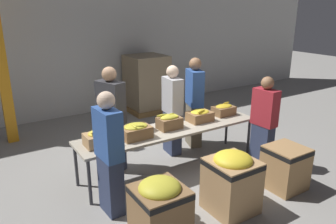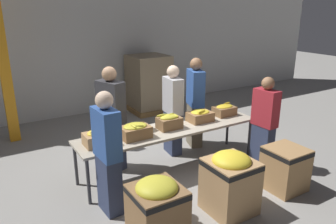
% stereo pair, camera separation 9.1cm
% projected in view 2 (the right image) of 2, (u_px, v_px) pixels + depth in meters
% --- Properties ---
extents(ground_plane, '(30.00, 30.00, 0.00)m').
position_uv_depth(ground_plane, '(170.00, 168.00, 5.73)').
color(ground_plane, gray).
extents(wall_back, '(16.00, 0.08, 4.00)m').
position_uv_depth(wall_back, '(90.00, 35.00, 8.24)').
color(wall_back, silver).
rests_on(wall_back, ground_plane).
extents(sorting_table, '(3.22, 0.73, 0.75)m').
position_uv_depth(sorting_table, '(171.00, 131.00, 5.51)').
color(sorting_table, '#B2A893').
rests_on(sorting_table, ground_plane).
extents(banana_box_0, '(0.43, 0.33, 0.26)m').
position_uv_depth(banana_box_0, '(99.00, 137.00, 4.83)').
color(banana_box_0, tan).
rests_on(banana_box_0, sorting_table).
extents(banana_box_1, '(0.46, 0.32, 0.25)m').
position_uv_depth(banana_box_1, '(135.00, 131.00, 5.08)').
color(banana_box_1, olive).
rests_on(banana_box_1, sorting_table).
extents(banana_box_2, '(0.41, 0.27, 0.26)m').
position_uv_depth(banana_box_2, '(169.00, 121.00, 5.47)').
color(banana_box_2, olive).
rests_on(banana_box_2, sorting_table).
extents(banana_box_3, '(0.43, 0.31, 0.23)m').
position_uv_depth(banana_box_3, '(200.00, 116.00, 5.82)').
color(banana_box_3, olive).
rests_on(banana_box_3, sorting_table).
extents(banana_box_4, '(0.41, 0.28, 0.22)m').
position_uv_depth(banana_box_4, '(224.00, 110.00, 6.15)').
color(banana_box_4, olive).
rests_on(banana_box_4, sorting_table).
extents(volunteer_0, '(0.24, 0.44, 1.61)m').
position_uv_depth(volunteer_0, '(264.00, 123.00, 5.59)').
color(volunteer_0, '#2D3856').
rests_on(volunteer_0, ground_plane).
extents(volunteer_1, '(0.38, 0.53, 1.78)m').
position_uv_depth(volunteer_1, '(195.00, 103.00, 6.46)').
color(volunteer_1, '#6B604C').
rests_on(volunteer_1, ground_plane).
extents(volunteer_2, '(0.40, 0.53, 1.79)m').
position_uv_depth(volunteer_2, '(112.00, 120.00, 5.50)').
color(volunteer_2, '#2D3856').
rests_on(volunteer_2, ground_plane).
extents(volunteer_3, '(0.25, 0.47, 1.71)m').
position_uv_depth(volunteer_3, '(108.00, 155.00, 4.30)').
color(volunteer_3, '#2D3856').
rests_on(volunteer_3, ground_plane).
extents(volunteer_4, '(0.27, 0.48, 1.70)m').
position_uv_depth(volunteer_4, '(173.00, 111.00, 6.12)').
color(volunteer_4, '#2D3856').
rests_on(volunteer_4, ground_plane).
extents(donation_bin_0, '(0.59, 0.59, 0.81)m').
position_uv_depth(donation_bin_0, '(157.00, 208.00, 3.87)').
color(donation_bin_0, olive).
rests_on(donation_bin_0, ground_plane).
extents(donation_bin_1, '(0.62, 0.62, 0.87)m').
position_uv_depth(donation_bin_1, '(230.00, 181.00, 4.42)').
color(donation_bin_1, tan).
rests_on(donation_bin_1, ground_plane).
extents(donation_bin_2, '(0.56, 0.56, 0.68)m').
position_uv_depth(donation_bin_2, '(285.00, 167.00, 5.00)').
color(donation_bin_2, '#A37A4C').
rests_on(donation_bin_2, ground_plane).
extents(support_pillar, '(0.21, 0.21, 4.00)m').
position_uv_depth(support_pillar, '(1.00, 44.00, 6.35)').
color(support_pillar, orange).
rests_on(support_pillar, ground_plane).
extents(pallet_stack_0, '(1.05, 1.05, 1.49)m').
position_uv_depth(pallet_stack_0, '(149.00, 84.00, 8.70)').
color(pallet_stack_0, olive).
rests_on(pallet_stack_0, ground_plane).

